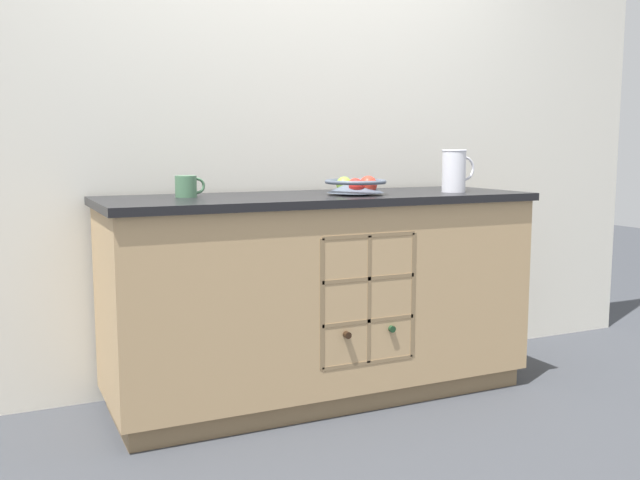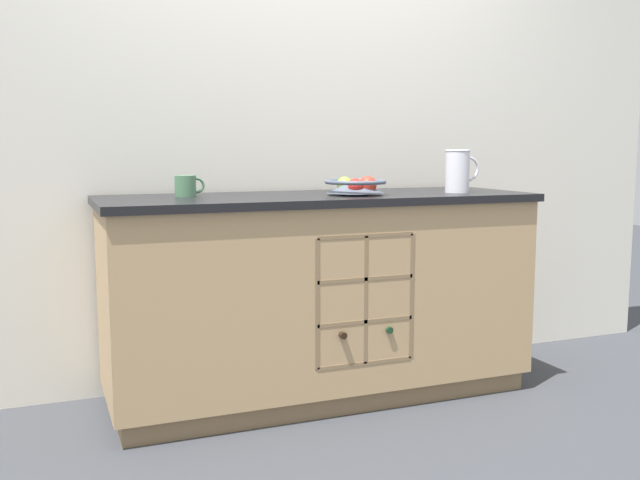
# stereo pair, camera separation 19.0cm
# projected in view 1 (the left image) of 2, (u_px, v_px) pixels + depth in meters

# --- Properties ---
(ground_plane) EXTENTS (14.00, 14.00, 0.00)m
(ground_plane) POSITION_uv_depth(u_px,v_px,m) (320.00, 395.00, 3.32)
(ground_plane) COLOR #383A3F
(back_wall) EXTENTS (4.40, 0.06, 2.55)m
(back_wall) POSITION_uv_depth(u_px,v_px,m) (288.00, 121.00, 3.49)
(back_wall) COLOR silver
(back_wall) RESTS_ON ground_plane
(kitchen_island) EXTENTS (1.95, 0.66, 0.93)m
(kitchen_island) POSITION_uv_depth(u_px,v_px,m) (320.00, 295.00, 3.25)
(kitchen_island) COLOR olive
(kitchen_island) RESTS_ON ground_plane
(fruit_bowl) EXTENTS (0.28, 0.28, 0.09)m
(fruit_bowl) POSITION_uv_depth(u_px,v_px,m) (356.00, 185.00, 3.18)
(fruit_bowl) COLOR #4C5666
(fruit_bowl) RESTS_ON kitchen_island
(white_pitcher) EXTENTS (0.18, 0.12, 0.20)m
(white_pitcher) POSITION_uv_depth(u_px,v_px,m) (454.00, 170.00, 3.36)
(white_pitcher) COLOR white
(white_pitcher) RESTS_ON kitchen_island
(ceramic_mug) EXTENTS (0.13, 0.09, 0.09)m
(ceramic_mug) POSITION_uv_depth(u_px,v_px,m) (187.00, 186.00, 3.03)
(ceramic_mug) COLOR #4C7A56
(ceramic_mug) RESTS_ON kitchen_island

